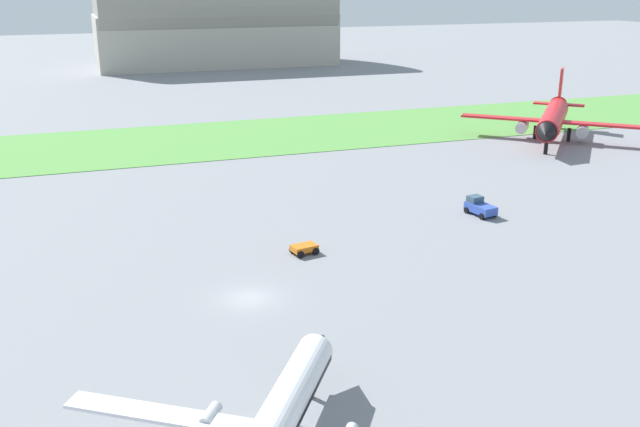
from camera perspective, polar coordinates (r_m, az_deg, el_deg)
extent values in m
plane|color=gray|center=(59.35, -5.74, -6.77)|extent=(600.00, 600.00, 0.00)
cube|color=#549342|center=(115.88, -12.98, 5.48)|extent=(360.00, 28.00, 0.08)
cylinder|color=red|center=(119.50, 18.15, 7.25)|extent=(16.80, 18.51, 3.32)
cone|color=black|center=(107.68, 17.65, 6.14)|extent=(4.43, 4.41, 3.25)
cone|color=red|center=(131.88, 18.60, 8.37)|extent=(5.03, 5.14, 2.99)
cube|color=red|center=(119.54, 18.14, 7.13)|extent=(16.06, 17.65, 0.46)
cube|color=red|center=(119.98, 21.60, 6.63)|extent=(12.28, 11.12, 0.33)
cube|color=red|center=(120.84, 14.71, 7.40)|extent=(12.28, 11.12, 0.33)
cylinder|color=#B7BABF|center=(120.23, 20.29, 6.22)|extent=(3.76, 3.92, 1.82)
cylinder|color=#B7BABF|center=(120.78, 15.89, 6.72)|extent=(3.76, 3.92, 1.82)
cube|color=red|center=(130.75, 18.75, 9.91)|extent=(2.09, 2.30, 4.82)
cube|color=red|center=(131.21, 19.51, 8.20)|extent=(4.37, 4.14, 0.27)
cube|color=red|center=(131.43, 17.66, 8.40)|extent=(4.37, 4.14, 0.27)
cylinder|color=black|center=(111.19, 17.65, 5.08)|extent=(0.60, 0.60, 2.11)
cylinder|color=black|center=(121.36, 19.31, 5.98)|extent=(0.60, 0.60, 2.11)
cylinder|color=black|center=(121.67, 16.86, 6.26)|extent=(0.60, 0.60, 2.11)
cylinder|color=white|center=(39.59, -3.47, -16.31)|extent=(10.84, 14.47, 2.22)
cone|color=black|center=(46.83, -0.04, -10.32)|extent=(3.05, 3.06, 2.18)
cube|color=black|center=(39.69, -3.47, -16.51)|extent=(10.38, 13.77, 0.31)
cube|color=white|center=(41.52, -12.01, -15.55)|extent=(10.98, 8.16, 0.22)
cylinder|color=#B7BABF|center=(41.15, -8.76, -15.67)|extent=(1.59, 1.87, 0.71)
cylinder|color=black|center=(45.95, -0.77, -13.68)|extent=(0.40, 0.40, 1.56)
cube|color=orange|center=(67.88, -1.27, -2.76)|extent=(2.65, 1.94, 0.55)
cylinder|color=black|center=(67.00, -1.58, -3.31)|extent=(0.74, 0.38, 0.70)
cylinder|color=black|center=(68.22, -2.20, -2.91)|extent=(0.74, 0.38, 0.70)
cylinder|color=black|center=(67.77, -0.34, -3.04)|extent=(0.74, 0.38, 0.70)
cylinder|color=black|center=(68.98, -0.97, -2.65)|extent=(0.74, 0.38, 0.70)
cube|color=#334FB2|center=(80.72, 12.75, 0.41)|extent=(2.39, 3.86, 0.90)
cube|color=#334C60|center=(81.19, 12.32, 1.14)|extent=(1.71, 1.54, 0.70)
cylinder|color=black|center=(81.17, 11.66, 0.26)|extent=(0.37, 0.73, 0.70)
cylinder|color=black|center=(82.32, 12.61, 0.45)|extent=(0.37, 0.73, 0.70)
cylinder|color=black|center=(79.40, 12.84, -0.24)|extent=(0.37, 0.73, 0.70)
cylinder|color=black|center=(80.57, 13.80, -0.04)|extent=(0.37, 0.73, 0.70)
cube|color=#B2AD9E|center=(217.37, -8.31, 13.61)|extent=(68.13, 25.96, 14.69)
cylinder|color=gray|center=(216.78, -8.43, 16.23)|extent=(66.77, 28.56, 28.56)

